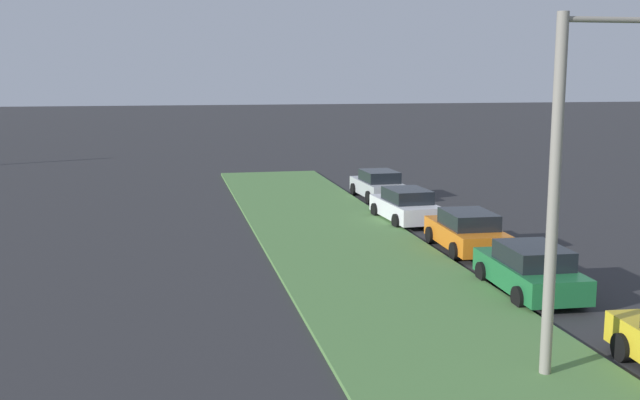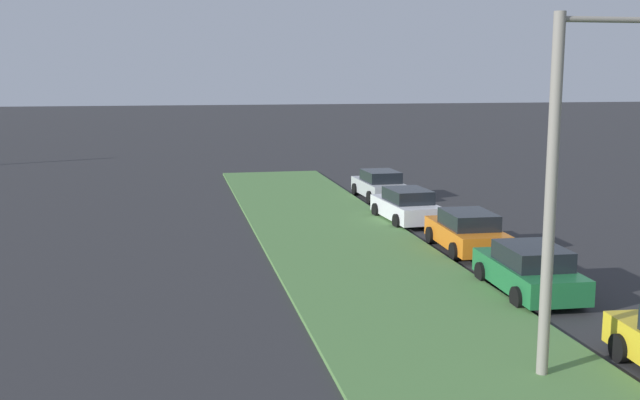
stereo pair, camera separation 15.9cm
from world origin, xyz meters
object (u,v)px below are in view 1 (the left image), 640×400
(parked_car_green, at_px, (530,270))
(streetlight, at_px, (571,170))
(parked_car_silver, at_px, (378,185))
(parked_car_orange, at_px, (467,232))
(parked_car_white, at_px, (406,206))

(parked_car_green, distance_m, streetlight, 7.17)
(parked_car_green, height_order, parked_car_silver, same)
(parked_car_orange, distance_m, parked_car_silver, 11.73)
(parked_car_orange, distance_m, parked_car_white, 5.59)
(parked_car_green, xyz_separation_m, streetlight, (-5.75, 2.20, 3.67))
(parked_car_white, distance_m, parked_car_silver, 6.19)
(parked_car_silver, bearing_deg, parked_car_white, 173.14)
(parked_car_orange, height_order, parked_car_silver, same)
(parked_car_silver, height_order, streetlight, streetlight)
(parked_car_silver, distance_m, streetlight, 23.37)
(parked_car_silver, xyz_separation_m, streetlight, (-22.94, 2.56, 3.67))
(parked_car_green, bearing_deg, parked_car_silver, 1.12)
(parked_car_orange, relative_size, parked_car_silver, 1.00)
(parked_car_white, relative_size, parked_car_silver, 1.01)
(parked_car_silver, bearing_deg, parked_car_orange, 177.89)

